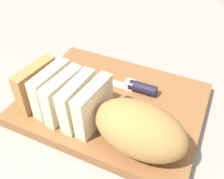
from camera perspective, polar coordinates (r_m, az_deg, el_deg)
name	(u,v)px	position (r m, az deg, el deg)	size (l,w,h in m)	color
ground_plane	(112,108)	(0.57, 0.00, -4.12)	(3.00, 3.00, 0.00)	gray
cutting_board	(112,104)	(0.56, 0.00, -3.24)	(0.38, 0.29, 0.02)	brown
bread_loaf	(106,114)	(0.46, -1.40, -5.60)	(0.34, 0.12, 0.09)	#A8753D
bread_knife	(130,85)	(0.57, 4.13, 0.98)	(0.26, 0.04, 0.02)	silver
crumb_near_knife	(106,94)	(0.56, -1.27, -1.05)	(0.01, 0.01, 0.01)	#996633
crumb_near_loaf	(96,92)	(0.56, -3.58, -0.68)	(0.01, 0.01, 0.01)	#996633
crumb_stray_left	(106,81)	(0.59, -1.41, 1.86)	(0.00, 0.00, 0.00)	#996633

